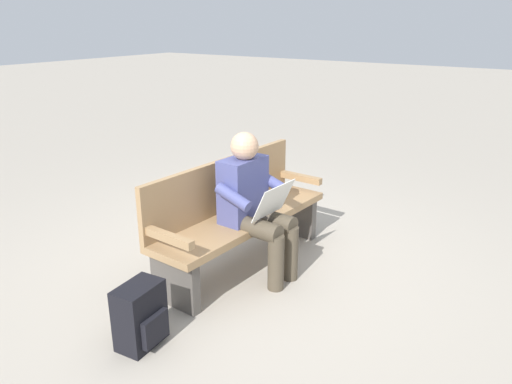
% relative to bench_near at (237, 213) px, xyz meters
% --- Properties ---
extents(ground_plane, '(40.00, 40.00, 0.00)m').
position_rel_bench_near_xyz_m(ground_plane, '(0.00, 0.07, -0.46)').
color(ground_plane, '#A89E8E').
extents(bench_near, '(1.82, 0.57, 0.90)m').
position_rel_bench_near_xyz_m(bench_near, '(0.00, 0.00, 0.00)').
color(bench_near, '#9E7A51').
rests_on(bench_near, ground).
extents(person_seated, '(0.59, 0.59, 1.18)m').
position_rel_bench_near_xyz_m(person_seated, '(0.08, 0.23, 0.17)').
color(person_seated, '#474C84').
rests_on(person_seated, ground).
extents(backpack, '(0.33, 0.27, 0.42)m').
position_rel_bench_near_xyz_m(backpack, '(1.26, 0.16, -0.25)').
color(backpack, black).
rests_on(backpack, ground).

